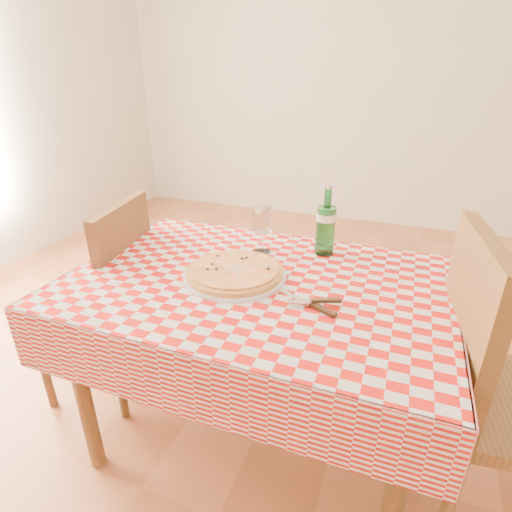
{
  "coord_description": "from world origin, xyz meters",
  "views": [
    {
      "loc": [
        0.44,
        -1.15,
        1.41
      ],
      "look_at": [
        -0.02,
        0.06,
        0.82
      ],
      "focal_mm": 28.0,
      "sensor_mm": 36.0,
      "label": 1
    }
  ],
  "objects_px": {
    "chair_far": "(109,291)",
    "wine_glass": "(262,230)",
    "chair_near": "(496,378)",
    "pizza_plate": "(235,271)",
    "dining_table": "(255,303)",
    "water_bottle": "(326,220)"
  },
  "relations": [
    {
      "from": "chair_far",
      "to": "wine_glass",
      "type": "distance_m",
      "value": 0.75
    },
    {
      "from": "chair_near",
      "to": "chair_far",
      "type": "bearing_deg",
      "value": 170.26
    },
    {
      "from": "chair_far",
      "to": "water_bottle",
      "type": "distance_m",
      "value": 0.99
    },
    {
      "from": "dining_table",
      "to": "wine_glass",
      "type": "relative_size",
      "value": 6.47
    },
    {
      "from": "pizza_plate",
      "to": "water_bottle",
      "type": "xyz_separation_m",
      "value": [
        0.25,
        0.32,
        0.12
      ]
    },
    {
      "from": "dining_table",
      "to": "pizza_plate",
      "type": "relative_size",
      "value": 3.31
    },
    {
      "from": "chair_near",
      "to": "pizza_plate",
      "type": "bearing_deg",
      "value": 172.43
    },
    {
      "from": "pizza_plate",
      "to": "dining_table",
      "type": "bearing_deg",
      "value": 8.95
    },
    {
      "from": "chair_near",
      "to": "pizza_plate",
      "type": "height_order",
      "value": "chair_near"
    },
    {
      "from": "chair_near",
      "to": "wine_glass",
      "type": "relative_size",
      "value": 5.53
    },
    {
      "from": "water_bottle",
      "to": "chair_far",
      "type": "bearing_deg",
      "value": -164.46
    },
    {
      "from": "dining_table",
      "to": "water_bottle",
      "type": "xyz_separation_m",
      "value": [
        0.18,
        0.31,
        0.24
      ]
    },
    {
      "from": "chair_near",
      "to": "wine_glass",
      "type": "xyz_separation_m",
      "value": [
        -0.84,
        0.26,
        0.26
      ]
    },
    {
      "from": "wine_glass",
      "to": "water_bottle",
      "type": "bearing_deg",
      "value": 18.12
    },
    {
      "from": "chair_far",
      "to": "pizza_plate",
      "type": "xyz_separation_m",
      "value": [
        0.64,
        -0.07,
        0.24
      ]
    },
    {
      "from": "chair_far",
      "to": "pizza_plate",
      "type": "height_order",
      "value": "chair_far"
    },
    {
      "from": "chair_far",
      "to": "pizza_plate",
      "type": "relative_size",
      "value": 2.59
    },
    {
      "from": "chair_far",
      "to": "pizza_plate",
      "type": "bearing_deg",
      "value": 163.5
    },
    {
      "from": "chair_near",
      "to": "water_bottle",
      "type": "height_order",
      "value": "water_bottle"
    },
    {
      "from": "dining_table",
      "to": "chair_near",
      "type": "bearing_deg",
      "value": -2.07
    },
    {
      "from": "chair_near",
      "to": "pizza_plate",
      "type": "xyz_separation_m",
      "value": [
        -0.85,
        0.02,
        0.19
      ]
    },
    {
      "from": "water_bottle",
      "to": "wine_glass",
      "type": "height_order",
      "value": "water_bottle"
    }
  ]
}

